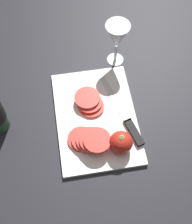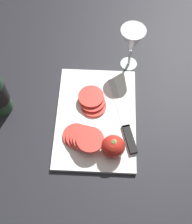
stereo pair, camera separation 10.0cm
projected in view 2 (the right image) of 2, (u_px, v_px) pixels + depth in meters
ground_plane at (84, 138)px, 1.00m from camera, size 3.00×3.00×0.00m
cutting_board at (96, 117)px, 1.03m from camera, size 0.38×0.26×0.01m
wine_glass at (132, 42)px, 1.04m from camera, size 0.08×0.08×0.17m
whole_tomato at (113, 147)px, 0.93m from camera, size 0.07×0.07×0.07m
knife at (127, 131)px, 0.99m from camera, size 0.28×0.10×0.01m
tomato_slice_stack_near at (92, 101)px, 1.04m from camera, size 0.11×0.09×0.03m
tomato_slice_stack_far at (83, 138)px, 0.96m from camera, size 0.11×0.13×0.04m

